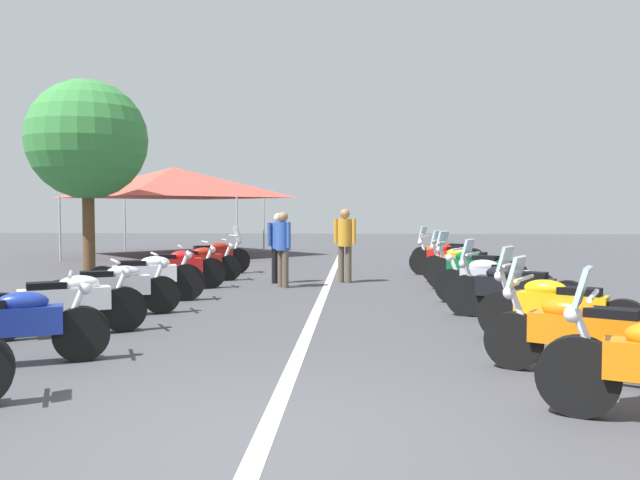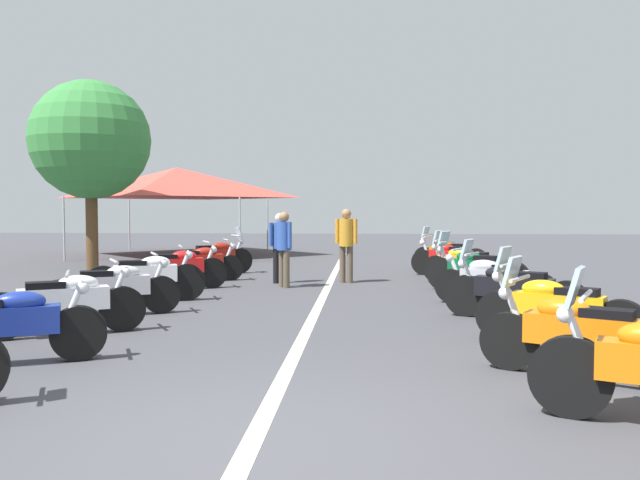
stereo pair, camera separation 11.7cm
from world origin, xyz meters
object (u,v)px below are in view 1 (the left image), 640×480
(roadside_tree_0, at_px, (87,140))
(event_tent, at_px, (173,183))
(motorcycle_left_row_3, at_px, (113,288))
(motorcycle_left_row_7, at_px, (213,256))
(motorcycle_left_row_1, at_px, (7,325))
(motorcycle_left_row_4, at_px, (146,276))
(motorcycle_right_row_7, at_px, (448,258))
(motorcycle_right_row_4, at_px, (493,280))
(motorcycle_right_row_6, at_px, (464,264))
(bystander_0, at_px, (283,243))
(motorcycle_left_row_6, at_px, (197,262))
(traffic_cone_1, at_px, (92,287))
(bystander_3, at_px, (345,239))
(motorcycle_left_row_2, at_px, (66,302))
(bystander_2, at_px, (278,242))
(motorcycle_right_row_2, at_px, (558,308))
(motorcycle_left_row_5, at_px, (175,268))
(motorcycle_right_row_1, at_px, (584,333))
(motorcycle_right_row_3, at_px, (513,289))
(motorcycle_right_row_5, at_px, (474,269))
(motorcycle_right_row_8, at_px, (446,253))

(roadside_tree_0, relative_size, event_tent, 0.81)
(motorcycle_left_row_3, bearing_deg, motorcycle_left_row_7, 63.08)
(motorcycle_left_row_1, height_order, motorcycle_left_row_4, motorcycle_left_row_4)
(motorcycle_left_row_7, distance_m, motorcycle_right_row_7, 5.98)
(motorcycle_left_row_4, height_order, event_tent, event_tent)
(motorcycle_right_row_4, relative_size, motorcycle_right_row_6, 1.05)
(motorcycle_left_row_7, relative_size, bystander_0, 1.11)
(motorcycle_left_row_6, xyz_separation_m, event_tent, (8.37, 2.99, 2.20))
(traffic_cone_1, height_order, bystander_3, bystander_3)
(bystander_0, bearing_deg, motorcycle_left_row_2, -151.58)
(motorcycle_left_row_2, relative_size, bystander_3, 1.13)
(motorcycle_left_row_6, relative_size, bystander_2, 1.28)
(bystander_3, distance_m, roadside_tree_0, 7.89)
(motorcycle_left_row_2, bearing_deg, bystander_3, 31.33)
(motorcycle_left_row_3, bearing_deg, traffic_cone_1, 97.60)
(motorcycle_left_row_3, xyz_separation_m, motorcycle_left_row_7, (6.51, -0.09, 0.03))
(motorcycle_right_row_7, height_order, bystander_2, bystander_2)
(event_tent, bearing_deg, motorcycle_right_row_2, -148.61)
(motorcycle_left_row_5, xyz_separation_m, traffic_cone_1, (-1.91, 0.96, -0.17))
(motorcycle_right_row_6, bearing_deg, roadside_tree_0, 14.73)
(motorcycle_left_row_5, bearing_deg, motorcycle_left_row_7, 62.90)
(bystander_0, bearing_deg, motorcycle_right_row_2, -93.81)
(motorcycle_left_row_2, relative_size, motorcycle_left_row_7, 1.05)
(motorcycle_left_row_2, bearing_deg, motorcycle_right_row_6, 15.57)
(motorcycle_left_row_6, height_order, motorcycle_right_row_1, motorcycle_right_row_1)
(motorcycle_right_row_3, height_order, bystander_2, bystander_2)
(motorcycle_right_row_1, distance_m, motorcycle_right_row_3, 3.38)
(motorcycle_left_row_5, xyz_separation_m, motorcycle_right_row_7, (3.17, -6.05, -0.00))
(motorcycle_left_row_7, height_order, bystander_3, bystander_3)
(motorcycle_left_row_7, xyz_separation_m, motorcycle_right_row_5, (-3.25, -6.05, 0.01))
(motorcycle_left_row_5, height_order, motorcycle_left_row_7, motorcycle_left_row_7)
(motorcycle_left_row_7, distance_m, traffic_cone_1, 5.21)
(motorcycle_right_row_7, relative_size, motorcycle_right_row_8, 1.01)
(motorcycle_right_row_3, bearing_deg, motorcycle_right_row_4, -62.44)
(motorcycle_right_row_4, bearing_deg, bystander_3, -26.22)
(motorcycle_right_row_4, height_order, traffic_cone_1, motorcycle_right_row_4)
(motorcycle_left_row_2, distance_m, motorcycle_right_row_6, 8.85)
(motorcycle_left_row_1, height_order, motorcycle_right_row_7, motorcycle_right_row_7)
(motorcycle_right_row_1, height_order, bystander_3, bystander_3)
(motorcycle_right_row_8, distance_m, bystander_3, 4.30)
(motorcycle_right_row_4, bearing_deg, motorcycle_right_row_6, -64.84)
(motorcycle_left_row_2, distance_m, bystander_0, 5.90)
(motorcycle_left_row_1, distance_m, motorcycle_right_row_1, 5.95)
(motorcycle_left_row_1, height_order, motorcycle_right_row_2, motorcycle_right_row_2)
(motorcycle_left_row_6, xyz_separation_m, motorcycle_right_row_1, (-8.19, -5.97, 0.01))
(motorcycle_left_row_4, relative_size, motorcycle_right_row_2, 1.12)
(motorcycle_left_row_4, distance_m, traffic_cone_1, 0.97)
(motorcycle_right_row_8, height_order, bystander_0, bystander_0)
(bystander_2, bearing_deg, bystander_0, -16.44)
(motorcycle_right_row_4, height_order, event_tent, event_tent)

